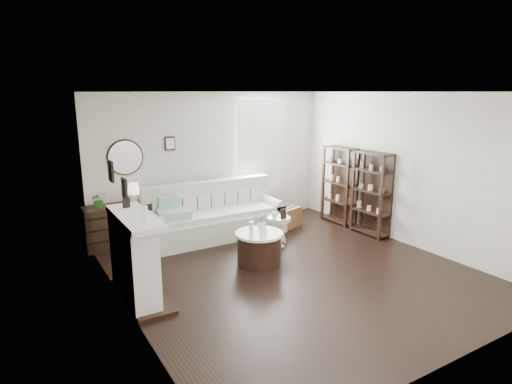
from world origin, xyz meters
TOP-DOWN VIEW (x-y plane):
  - room at (0.73, 2.70)m, footprint 5.50×5.50m
  - fireplace at (-2.32, 0.30)m, footprint 0.50×1.40m
  - shelf_unit_far at (2.33, 1.55)m, footprint 0.30×0.80m
  - shelf_unit_near at (2.33, 0.65)m, footprint 0.30×0.80m
  - sofa at (-0.31, 2.08)m, footprint 2.64×0.91m
  - quilt at (-1.17, 1.95)m, footprint 0.61×0.52m
  - suitcase at (1.20, 1.75)m, footprint 0.64×0.37m
  - dresser at (-2.04, 2.47)m, footprint 1.14×0.49m
  - table_lamp at (-1.70, 2.47)m, footprint 0.28×0.28m
  - potted_plant at (-2.32, 2.42)m, footprint 0.27×0.24m
  - drum_table at (-0.30, 0.47)m, footprint 0.76×0.76m
  - pedestal_table at (0.45, 1.03)m, footprint 0.43×0.43m
  - eiffel_drum at (-0.21, 0.52)m, footprint 0.14×0.14m
  - bottle_drum at (-0.49, 0.39)m, footprint 0.07×0.07m
  - card_frame_drum at (-0.35, 0.28)m, footprint 0.17×0.11m
  - eiffel_ped at (0.54, 1.05)m, footprint 0.11×0.11m
  - flask_ped at (0.38, 1.04)m, footprint 0.12×0.12m
  - card_frame_ped at (0.47, 0.91)m, footprint 0.14×0.07m

SIDE VIEW (x-z plane):
  - suitcase at x=1.20m, z-range 0.00..0.41m
  - drum_table at x=-0.30m, z-range 0.00..0.53m
  - sofa at x=-0.31m, z-range -0.17..0.85m
  - dresser at x=-2.04m, z-range 0.00..0.76m
  - pedestal_table at x=0.45m, z-range 0.22..0.74m
  - fireplace at x=-2.32m, z-range -0.38..1.46m
  - quilt at x=-1.17m, z-range 0.53..0.67m
  - eiffel_ped at x=0.54m, z-range 0.52..0.68m
  - card_frame_ped at x=0.47m, z-range 0.52..0.70m
  - eiffel_drum at x=-0.21m, z-range 0.53..0.73m
  - card_frame_drum at x=-0.35m, z-range 0.53..0.74m
  - flask_ped at x=0.38m, z-range 0.52..0.75m
  - bottle_drum at x=-0.49m, z-range 0.53..0.82m
  - shelf_unit_far at x=2.33m, z-range 0.00..1.60m
  - shelf_unit_near at x=2.33m, z-range 0.00..1.60m
  - potted_plant at x=-2.32m, z-range 0.76..1.04m
  - table_lamp at x=-1.70m, z-range 0.76..1.12m
  - room at x=0.73m, z-range -1.15..4.35m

